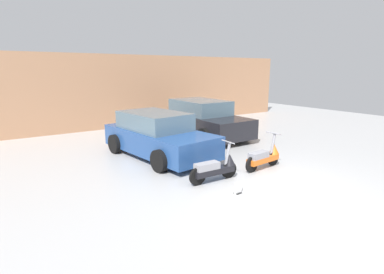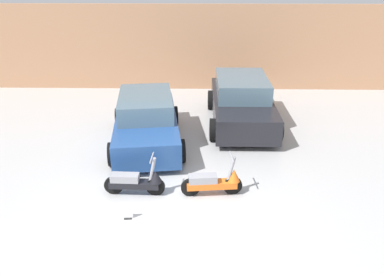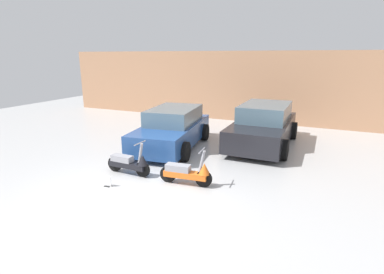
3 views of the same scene
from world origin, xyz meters
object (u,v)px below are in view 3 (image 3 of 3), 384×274
car_rear_left (173,129)px  car_rear_center (263,126)px  scooter_front_right (188,172)px  scooter_front_left (130,163)px  placard_near_left_scooter (108,182)px

car_rear_left → car_rear_center: (2.84, 1.55, 0.05)m
scooter_front_right → scooter_front_left: bearing=175.0°
car_rear_center → scooter_front_right: bearing=-13.1°
car_rear_left → car_rear_center: 3.24m
placard_near_left_scooter → car_rear_center: bearing=61.8°
scooter_front_right → placard_near_left_scooter: (-1.77, -0.89, -0.22)m
scooter_front_left → car_rear_left: (-0.13, 2.74, 0.32)m
scooter_front_right → car_rear_left: bearing=118.3°
car_rear_left → car_rear_center: car_rear_center is taller
car_rear_center → placard_near_left_scooter: (-2.77, -5.16, -0.58)m
scooter_front_left → car_rear_left: car_rear_left is taller
scooter_front_left → car_rear_center: size_ratio=0.32×
scooter_front_right → placard_near_left_scooter: size_ratio=5.23×
scooter_front_left → scooter_front_right: size_ratio=1.00×
scooter_front_left → car_rear_center: bearing=59.7°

